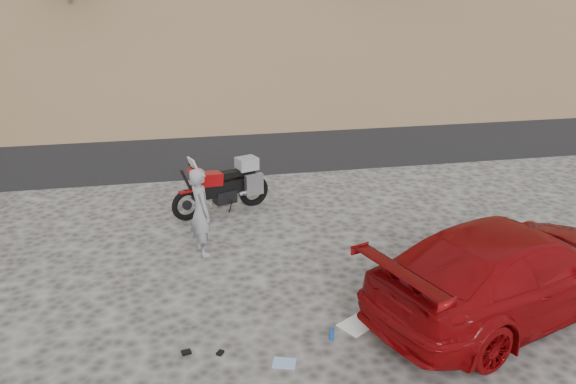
% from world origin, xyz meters
% --- Properties ---
extents(ground, '(140.00, 140.00, 0.00)m').
position_xyz_m(ground, '(0.00, 0.00, 0.00)').
color(ground, '#3C3937').
rests_on(ground, ground).
extents(road, '(120.00, 7.00, 0.05)m').
position_xyz_m(road, '(0.00, 9.00, 0.00)').
color(road, black).
rests_on(road, ground).
extents(motorcycle, '(2.24, 1.16, 1.40)m').
position_xyz_m(motorcycle, '(0.54, 3.24, 0.60)').
color(motorcycle, black).
rests_on(motorcycle, ground).
extents(man, '(0.56, 0.71, 1.71)m').
position_xyz_m(man, '(-0.09, 1.28, 0.00)').
color(man, gray).
rests_on(man, ground).
extents(red_car, '(5.40, 3.60, 1.45)m').
position_xyz_m(red_car, '(4.51, -1.62, 0.00)').
color(red_car, maroon).
rests_on(red_car, ground).
extents(gear_white_cloth, '(0.61, 0.60, 0.02)m').
position_xyz_m(gear_white_cloth, '(2.05, -1.59, 0.01)').
color(gear_white_cloth, white).
rests_on(gear_white_cloth, ground).
extents(gear_blue_mat, '(0.47, 0.38, 0.18)m').
position_xyz_m(gear_blue_mat, '(2.85, -0.58, 0.09)').
color(gear_blue_mat, '#184092').
rests_on(gear_blue_mat, ground).
extents(gear_bottle, '(0.09, 0.09, 0.19)m').
position_xyz_m(gear_bottle, '(1.59, -1.86, 0.10)').
color(gear_bottle, '#184092').
rests_on(gear_bottle, ground).
extents(gear_funnel, '(0.19, 0.19, 0.19)m').
position_xyz_m(gear_funnel, '(3.02, -1.75, 0.09)').
color(gear_funnel, red).
rests_on(gear_funnel, ground).
extents(gear_glove_a, '(0.15, 0.12, 0.04)m').
position_xyz_m(gear_glove_a, '(-0.49, -1.78, 0.02)').
color(gear_glove_a, black).
rests_on(gear_glove_a, ground).
extents(gear_glove_b, '(0.12, 0.13, 0.03)m').
position_xyz_m(gear_glove_b, '(-0.03, -1.88, 0.02)').
color(gear_glove_b, black).
rests_on(gear_glove_b, ground).
extents(gear_blue_cloth, '(0.37, 0.32, 0.01)m').
position_xyz_m(gear_blue_cloth, '(0.81, -2.25, 0.01)').
color(gear_blue_cloth, '#8FAADD').
rests_on(gear_blue_cloth, ground).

